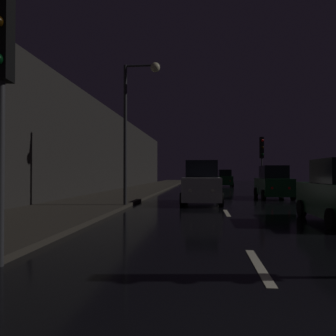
# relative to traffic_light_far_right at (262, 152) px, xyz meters

# --- Properties ---
(ground) EXTENTS (25.62, 84.00, 0.02)m
(ground) POSITION_rel_traffic_light_far_right_xyz_m (-4.32, -2.30, -3.53)
(ground) COLOR black
(sidewalk_left) EXTENTS (4.40, 84.00, 0.15)m
(sidewalk_left) POSITION_rel_traffic_light_far_right_xyz_m (-10.93, -2.30, -3.45)
(sidewalk_left) COLOR #38332B
(sidewalk_left) RESTS_ON ground
(building_facade_left) EXTENTS (0.80, 63.00, 7.10)m
(building_facade_left) POSITION_rel_traffic_light_far_right_xyz_m (-13.53, -5.80, 0.03)
(building_facade_left) COLOR #2D2B28
(building_facade_left) RESTS_ON ground
(lane_centerline) EXTENTS (0.16, 29.84, 0.01)m
(lane_centerline) POSITION_rel_traffic_light_far_right_xyz_m (-4.32, -10.81, -3.52)
(lane_centerline) COLOR beige
(lane_centerline) RESTS_ON ground
(traffic_light_far_right) EXTENTS (0.36, 0.48, 4.85)m
(traffic_light_far_right) POSITION_rel_traffic_light_far_right_xyz_m (0.00, 0.00, 0.00)
(traffic_light_far_right) COLOR #38383A
(traffic_light_far_right) RESTS_ON ground
(traffic_light_near_left) EXTENTS (0.34, 0.47, 5.09)m
(traffic_light_near_left) POSITION_rel_traffic_light_far_right_xyz_m (-8.72, -24.32, 0.19)
(traffic_light_near_left) COLOR #38383A
(traffic_light_near_left) RESTS_ON ground
(streetlamp_overhead) EXTENTS (1.70, 0.44, 6.68)m
(streetlamp_overhead) POSITION_rel_traffic_light_far_right_xyz_m (-8.35, -15.00, 0.95)
(streetlamp_overhead) COLOR #2D2D30
(streetlamp_overhead) RESTS_ON ground
(car_approaching_headlights) EXTENTS (2.07, 4.48, 2.25)m
(car_approaching_headlights) POSITION_rel_traffic_light_far_right_xyz_m (-5.33, -12.51, -2.49)
(car_approaching_headlights) COLOR silver
(car_approaching_headlights) RESTS_ON ground
(car_parked_right_far) EXTENTS (1.91, 4.13, 2.08)m
(car_parked_right_far) POSITION_rel_traffic_light_far_right_xyz_m (-0.80, -8.41, -2.57)
(car_parked_right_far) COLOR #0F3819
(car_parked_right_far) RESTS_ON ground
(car_distant_taillights) EXTENTS (1.87, 4.05, 2.04)m
(car_distant_taillights) POSITION_rel_traffic_light_far_right_xyz_m (-2.61, 10.01, -2.59)
(car_distant_taillights) COLOR #0F3819
(car_distant_taillights) RESTS_ON ground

